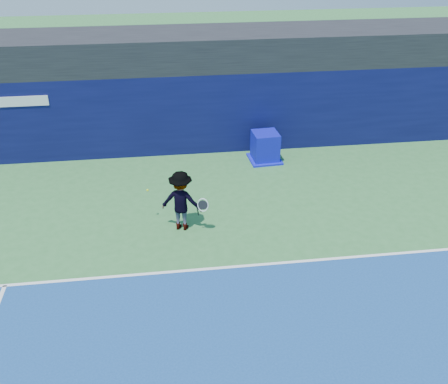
% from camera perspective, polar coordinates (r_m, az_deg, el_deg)
% --- Properties ---
extents(ground, '(80.00, 80.00, 0.00)m').
position_cam_1_polar(ground, '(10.83, -0.32, -18.65)').
color(ground, '#337238').
rests_on(ground, ground).
extents(baseline, '(24.00, 0.10, 0.01)m').
position_cam_1_polar(baseline, '(13.00, -1.99, -8.79)').
color(baseline, white).
rests_on(baseline, ground).
extents(stadium_band, '(36.00, 3.00, 1.20)m').
position_cam_1_polar(stadium_band, '(19.21, -4.80, 16.01)').
color(stadium_band, black).
rests_on(stadium_band, back_wall_assembly).
extents(back_wall_assembly, '(36.00, 1.03, 3.00)m').
position_cam_1_polar(back_wall_assembly, '(18.86, -4.37, 9.09)').
color(back_wall_assembly, '#0B0D3E').
rests_on(back_wall_assembly, ground).
extents(equipment_cart, '(1.20, 1.20, 1.08)m').
position_cam_1_polar(equipment_cart, '(18.35, 4.71, 5.06)').
color(equipment_cart, '#0C0DA9').
rests_on(equipment_cart, ground).
extents(tennis_player, '(1.41, 0.99, 1.81)m').
position_cam_1_polar(tennis_player, '(14.14, -4.91, -1.01)').
color(tennis_player, silver).
rests_on(tennis_player, ground).
extents(tennis_ball, '(0.07, 0.07, 0.07)m').
position_cam_1_polar(tennis_ball, '(14.58, -8.73, 0.21)').
color(tennis_ball, '#C8DA18').
rests_on(tennis_ball, ground).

